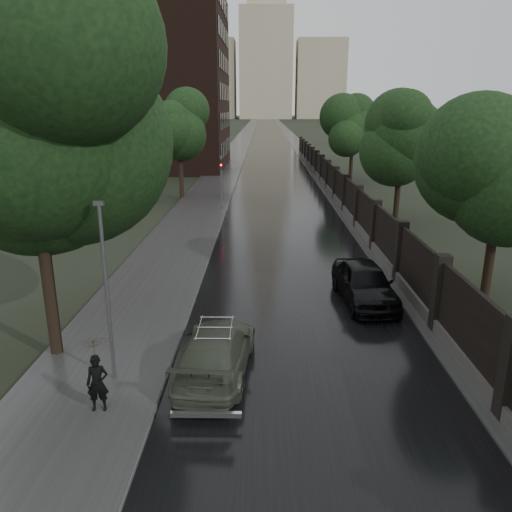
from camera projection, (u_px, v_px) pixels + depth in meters
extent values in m
plane|color=black|center=(316.00, 417.00, 12.29)|extent=(800.00, 800.00, 0.00)
cube|color=black|center=(267.00, 126.00, 194.18)|extent=(8.00, 420.00, 0.02)
cube|color=#2D2D2D|center=(251.00, 125.00, 194.24)|extent=(4.00, 420.00, 0.16)
cube|color=#2D2D2D|center=(281.00, 125.00, 194.09)|extent=(3.00, 420.00, 0.08)
cube|color=#383533|center=(332.00, 192.00, 42.79)|extent=(0.40, 75.00, 0.50)
cube|color=black|center=(333.00, 178.00, 42.43)|extent=(0.15, 75.00, 2.00)
cube|color=black|center=(301.00, 145.00, 78.85)|extent=(0.45, 0.45, 2.70)
cylinder|color=black|center=(43.00, 244.00, 14.24)|extent=(0.36, 0.36, 7.15)
sphere|color=black|center=(30.00, 142.00, 13.41)|extent=(5.44, 5.44, 5.44)
cylinder|color=black|center=(181.00, 163.00, 40.28)|extent=(0.36, 0.36, 5.85)
sphere|color=black|center=(179.00, 133.00, 39.60)|extent=(4.25, 4.25, 4.25)
cylinder|color=black|center=(493.00, 231.00, 19.05)|extent=(0.36, 0.36, 5.53)
sphere|color=black|center=(502.00, 173.00, 18.41)|extent=(4.08, 4.08, 4.08)
cylinder|color=black|center=(398.00, 179.00, 32.45)|extent=(0.36, 0.36, 5.53)
sphere|color=black|center=(401.00, 145.00, 31.82)|extent=(4.08, 4.08, 4.08)
cylinder|color=black|center=(352.00, 154.00, 49.69)|extent=(0.36, 0.36, 5.53)
sphere|color=black|center=(353.00, 131.00, 49.05)|extent=(4.08, 4.08, 4.08)
cylinder|color=#59595E|center=(107.00, 299.00, 13.08)|extent=(0.10, 0.10, 5.00)
cube|color=#59595E|center=(99.00, 203.00, 12.35)|extent=(0.25, 0.12, 0.12)
cylinder|color=#59595E|center=(222.00, 191.00, 35.85)|extent=(0.12, 0.12, 3.00)
imported|color=#59595E|center=(221.00, 163.00, 35.28)|extent=(0.16, 0.20, 1.00)
sphere|color=#FF0C0C|center=(221.00, 165.00, 35.18)|extent=(0.14, 0.14, 0.14)
cube|color=black|center=(124.00, 83.00, 59.43)|extent=(24.00, 18.00, 20.00)
cube|color=tan|center=(212.00, 80.00, 293.57)|extent=(28.00, 22.00, 44.00)
cube|color=tan|center=(320.00, 80.00, 292.69)|extent=(28.00, 22.00, 44.00)
cube|color=tan|center=(266.00, 65.00, 290.82)|extent=(30.00, 30.00, 60.00)
imported|color=#444B3C|center=(216.00, 351.00, 14.16)|extent=(2.28, 4.84, 1.37)
imported|color=black|center=(364.00, 283.00, 19.30)|extent=(2.24, 4.77, 1.58)
imported|color=black|center=(98.00, 383.00, 12.13)|extent=(0.57, 0.41, 1.46)
imported|color=black|center=(93.00, 340.00, 11.79)|extent=(0.94, 0.95, 0.78)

